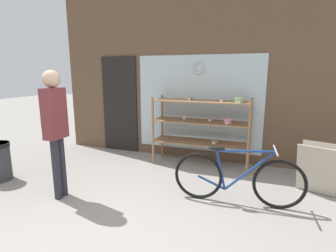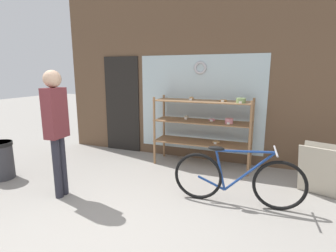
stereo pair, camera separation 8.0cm
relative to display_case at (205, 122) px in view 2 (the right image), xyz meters
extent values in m
plane|color=gray|center=(-0.40, -2.51, -0.85)|extent=(30.00, 30.00, 0.00)
cube|color=brown|center=(-0.40, 0.41, 1.10)|extent=(5.77, 0.08, 3.89)
cube|color=silver|center=(-0.20, 0.36, 0.30)|extent=(2.53, 0.02, 1.90)
cube|color=black|center=(-1.99, 0.35, 0.20)|extent=(0.84, 0.03, 2.10)
torus|color=#B7B7BC|center=(-0.20, 0.34, 1.00)|extent=(0.26, 0.06, 0.26)
cylinder|color=#8E6642|center=(-0.93, -0.24, -0.19)|extent=(0.04, 0.04, 1.31)
cylinder|color=#8E6642|center=(0.84, -0.24, -0.19)|extent=(0.04, 0.04, 1.31)
cylinder|color=#8E6642|center=(-0.93, 0.25, -0.19)|extent=(0.04, 0.04, 1.31)
cylinder|color=#8E6642|center=(0.84, 0.25, -0.19)|extent=(0.04, 0.04, 1.31)
cube|color=#8E6642|center=(-0.05, 0.00, -0.39)|extent=(1.81, 0.53, 0.02)
cube|color=#8E6642|center=(-0.05, 0.00, 0.01)|extent=(1.81, 0.53, 0.02)
cube|color=#8E6642|center=(-0.05, 0.00, 0.40)|extent=(1.81, 0.53, 0.02)
cylinder|color=beige|center=(0.60, 0.15, 0.44)|extent=(0.10, 0.10, 0.07)
cube|color=white|center=(0.60, 0.09, 0.42)|extent=(0.05, 0.00, 0.04)
cylinder|color=pink|center=(0.45, -0.06, 0.07)|extent=(0.14, 0.14, 0.09)
cube|color=white|center=(0.45, -0.14, 0.04)|extent=(0.05, 0.00, 0.04)
torus|color=tan|center=(0.22, 0.02, -0.36)|extent=(0.14, 0.14, 0.04)
cube|color=white|center=(0.22, -0.06, -0.37)|extent=(0.05, 0.00, 0.04)
torus|color=pink|center=(0.12, 0.09, 0.04)|extent=(0.12, 0.12, 0.04)
cube|color=white|center=(0.12, 0.02, 0.04)|extent=(0.05, 0.00, 0.04)
ellipsoid|color=#AD7F4C|center=(-0.28, 0.04, 0.44)|extent=(0.09, 0.08, 0.06)
cube|color=white|center=(-0.28, -0.01, 0.42)|extent=(0.05, 0.00, 0.04)
torus|color=#B27A42|center=(0.32, 0.01, 0.42)|extent=(0.14, 0.14, 0.03)
cube|color=white|center=(0.32, -0.07, 0.42)|extent=(0.05, 0.00, 0.04)
ellipsoid|color=beige|center=(-0.39, 0.11, 0.05)|extent=(0.10, 0.08, 0.07)
cube|color=white|center=(-0.39, 0.06, 0.04)|extent=(0.05, 0.00, 0.04)
cylinder|color=#7A995B|center=(0.64, -0.11, 0.45)|extent=(0.16, 0.16, 0.08)
cube|color=white|center=(0.64, -0.20, 0.42)|extent=(0.05, 0.00, 0.04)
torus|color=black|center=(0.25, -1.35, -0.51)|extent=(0.68, 0.09, 0.68)
torus|color=black|center=(1.30, -1.27, -0.51)|extent=(0.68, 0.09, 0.68)
cylinder|color=navy|center=(0.92, -1.30, -0.37)|extent=(0.63, 0.08, 0.61)
cylinder|color=navy|center=(0.85, -1.31, -0.09)|extent=(0.74, 0.09, 0.07)
cylinder|color=navy|center=(0.55, -1.33, -0.39)|extent=(0.17, 0.04, 0.56)
cylinder|color=navy|center=(0.43, -1.34, -0.58)|extent=(0.38, 0.06, 0.18)
ellipsoid|color=black|center=(0.48, -1.34, -0.08)|extent=(0.23, 0.11, 0.06)
cylinder|color=#B2B2B7|center=(1.22, -1.28, -0.05)|extent=(0.06, 0.46, 0.02)
cube|color=#B2A893|center=(1.82, -0.66, -0.47)|extent=(0.56, 0.36, 0.74)
cube|color=#B2A893|center=(1.88, -0.49, -0.47)|extent=(0.56, 0.36, 0.74)
cylinder|color=#282833|center=(-1.63, -1.93, -0.41)|extent=(0.11, 0.11, 0.87)
cylinder|color=#282833|center=(-1.62, -2.04, -0.41)|extent=(0.11, 0.11, 0.87)
cube|color=brown|center=(-1.62, -1.99, 0.37)|extent=(0.20, 0.33, 0.69)
sphere|color=tan|center=(-1.62, -1.99, 0.84)|extent=(0.24, 0.24, 0.24)
cylinder|color=#38383D|center=(-3.03, -1.86, -0.53)|extent=(0.39, 0.39, 0.63)
camera|label=1|loc=(1.04, -4.75, 0.93)|focal=28.00mm
camera|label=2|loc=(1.12, -4.72, 0.93)|focal=28.00mm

